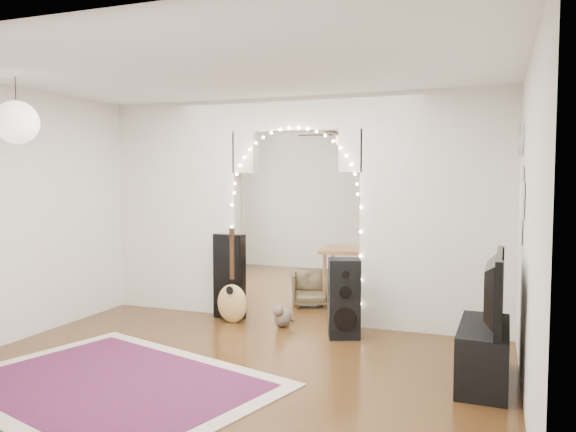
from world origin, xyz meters
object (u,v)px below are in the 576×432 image
(acoustic_guitar, at_px, (232,288))
(dining_table, at_px, (366,254))
(dining_chair_left, at_px, (310,289))
(media_console, at_px, (484,354))
(floor_speaker, at_px, (344,299))
(dining_chair_right, at_px, (406,289))
(bookcase, at_px, (412,238))

(acoustic_guitar, xyz_separation_m, dining_table, (1.26, 1.64, 0.26))
(dining_chair_left, bearing_deg, media_console, -65.31)
(floor_speaker, bearing_deg, dining_chair_right, 55.81)
(bookcase, relative_size, dining_table, 1.06)
(floor_speaker, xyz_separation_m, bookcase, (0.16, 4.07, 0.25))
(media_console, height_order, dining_chair_right, same)
(media_console, distance_m, dining_table, 3.16)
(floor_speaker, bearing_deg, acoustic_guitar, 154.71)
(dining_table, distance_m, dining_chair_left, 0.92)
(media_console, distance_m, dining_chair_left, 3.19)
(dining_chair_right, bearing_deg, dining_chair_left, -149.98)
(bookcase, relative_size, dining_chair_left, 2.67)
(acoustic_guitar, distance_m, media_console, 3.06)
(dining_chair_right, bearing_deg, bookcase, 110.63)
(media_console, xyz_separation_m, dining_chair_left, (-2.27, 2.24, -0.02))
(media_console, bearing_deg, bookcase, 105.79)
(floor_speaker, relative_size, bookcase, 0.64)
(dining_table, xyz_separation_m, dining_chair_right, (0.57, -0.10, -0.43))
(floor_speaker, height_order, dining_chair_left, floor_speaker)
(floor_speaker, xyz_separation_m, dining_table, (-0.15, 1.77, 0.25))
(dining_table, bearing_deg, floor_speaker, -90.96)
(floor_speaker, height_order, dining_chair_right, floor_speaker)
(dining_chair_left, xyz_separation_m, dining_chair_right, (1.24, 0.35, 0.02))
(dining_table, bearing_deg, dining_chair_left, -152.14)
(bookcase, height_order, dining_chair_right, bookcase)
(acoustic_guitar, xyz_separation_m, bookcase, (1.57, 3.94, 0.25))
(bookcase, height_order, dining_chair_left, bookcase)
(dining_table, bearing_deg, acoustic_guitar, -133.48)
(bookcase, bearing_deg, media_console, -56.00)
(acoustic_guitar, relative_size, bookcase, 0.72)
(bookcase, bearing_deg, dining_chair_right, -64.41)
(acoustic_guitar, distance_m, dining_table, 2.08)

